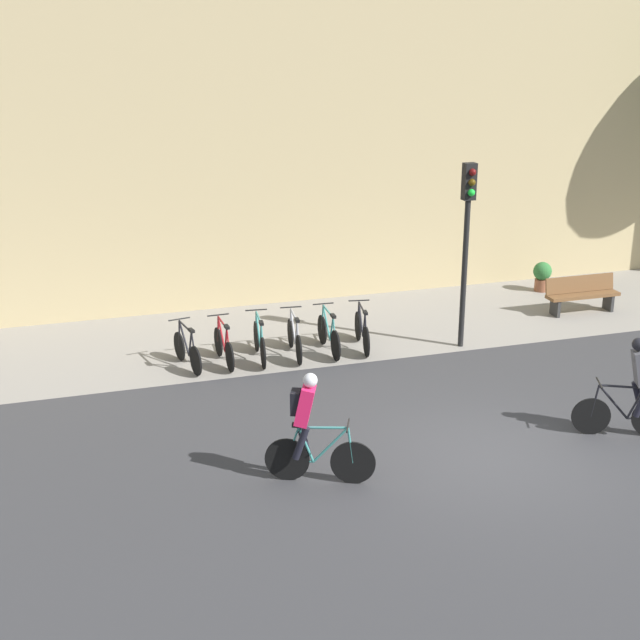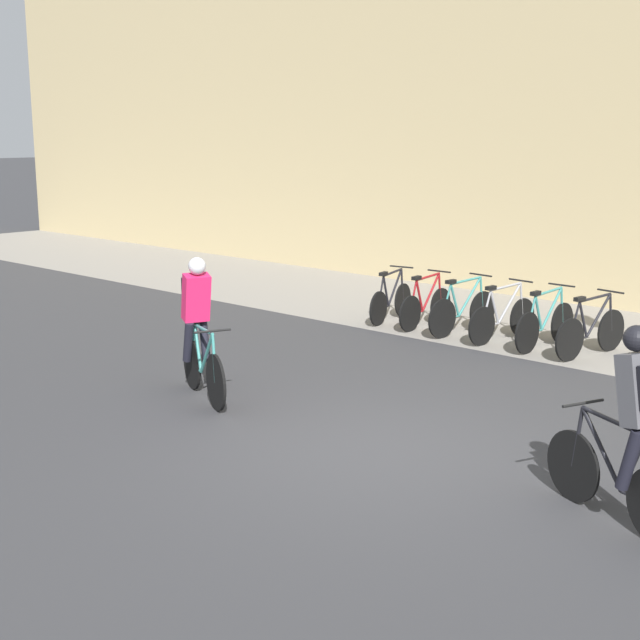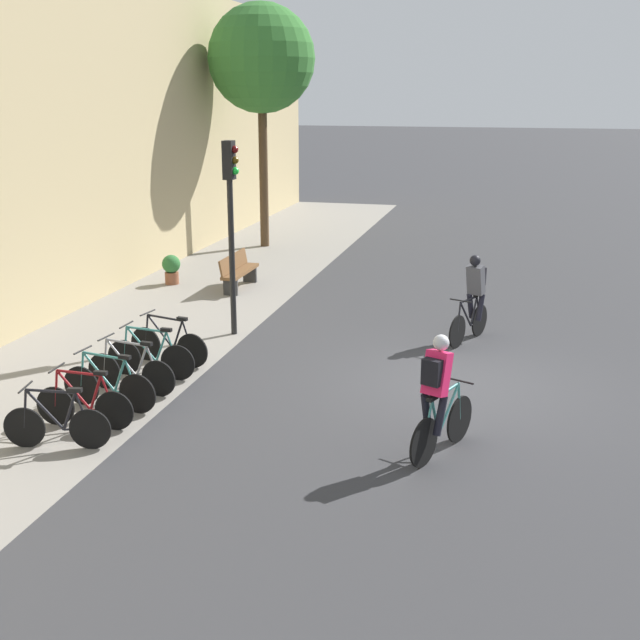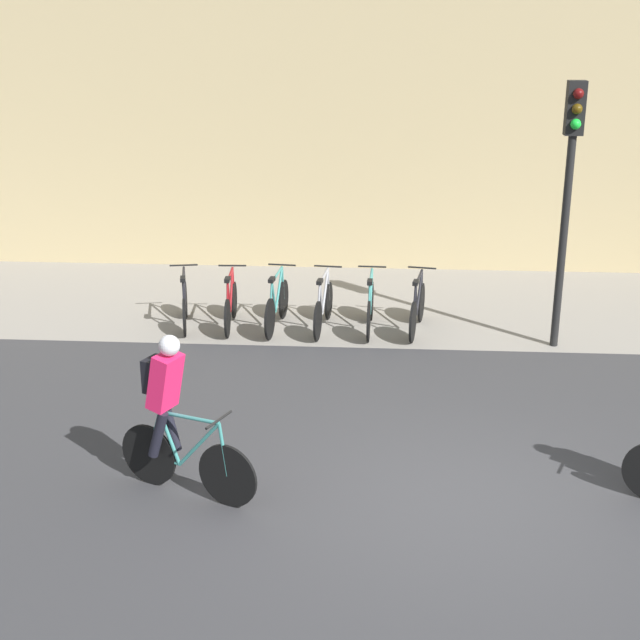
# 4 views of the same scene
# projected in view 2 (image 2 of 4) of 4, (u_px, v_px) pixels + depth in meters

# --- Properties ---
(ground) EXTENTS (200.00, 200.00, 0.00)m
(ground) POSITION_uv_depth(u_px,v_px,m) (382.00, 452.00, 9.39)
(ground) COLOR #333335
(cyclist_pink) EXTENTS (1.58, 0.74, 1.79)m
(cyclist_pink) POSITION_uv_depth(u_px,v_px,m) (198.00, 323.00, 11.20)
(cyclist_pink) COLOR black
(cyclist_pink) RESTS_ON ground
(cyclist_grey) EXTENTS (1.56, 0.71, 1.77)m
(cyclist_grey) POSITION_uv_depth(u_px,v_px,m) (632.00, 423.00, 7.39)
(cyclist_grey) COLOR black
(cyclist_grey) RESTS_ON ground
(parked_bike_0) EXTENTS (0.47, 1.54, 0.94)m
(parked_bike_0) POSITION_uv_depth(u_px,v_px,m) (391.00, 300.00, 15.80)
(parked_bike_0) COLOR black
(parked_bike_0) RESTS_ON ground
(parked_bike_1) EXTENTS (0.46, 1.58, 0.94)m
(parked_bike_1) POSITION_uv_depth(u_px,v_px,m) (426.00, 305.00, 15.30)
(parked_bike_1) COLOR black
(parked_bike_1) RESTS_ON ground
(parked_bike_2) EXTENTS (0.46, 1.70, 0.96)m
(parked_bike_2) POSITION_uv_depth(u_px,v_px,m) (463.00, 310.00, 14.80)
(parked_bike_2) COLOR black
(parked_bike_2) RESTS_ON ground
(parked_bike_3) EXTENTS (0.46, 1.68, 0.95)m
(parked_bike_3) POSITION_uv_depth(u_px,v_px,m) (503.00, 317.00, 14.31)
(parked_bike_3) COLOR black
(parked_bike_3) RESTS_ON ground
(parked_bike_4) EXTENTS (0.46, 1.69, 0.96)m
(parked_bike_4) POSITION_uv_depth(u_px,v_px,m) (545.00, 323.00, 13.81)
(parked_bike_4) COLOR black
(parked_bike_4) RESTS_ON ground
(parked_bike_5) EXTENTS (0.46, 1.66, 0.96)m
(parked_bike_5) POSITION_uv_depth(u_px,v_px,m) (591.00, 331.00, 13.31)
(parked_bike_5) COLOR black
(parked_bike_5) RESTS_ON ground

